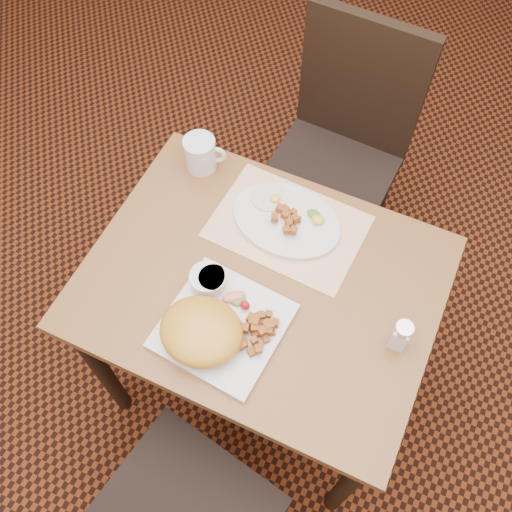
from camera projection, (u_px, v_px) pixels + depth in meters
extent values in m
plane|color=black|center=(260.00, 374.00, 2.12)|extent=(8.00, 8.00, 0.00)
cube|color=brown|center=(261.00, 284.00, 1.48)|extent=(0.90, 0.70, 0.03)
cylinder|color=black|center=(102.00, 370.00, 1.75)|extent=(0.05, 0.05, 0.71)
cylinder|color=black|center=(346.00, 486.00, 1.59)|extent=(0.05, 0.05, 0.71)
cylinder|color=black|center=(193.00, 222.00, 2.03)|extent=(0.05, 0.05, 0.71)
cylinder|color=black|center=(410.00, 308.00, 1.86)|extent=(0.05, 0.05, 0.71)
cylinder|color=black|center=(179.00, 443.00, 1.78)|extent=(0.04, 0.04, 0.42)
cube|color=black|center=(328.00, 177.00, 2.01)|extent=(0.44, 0.44, 0.05)
cylinder|color=black|center=(381.00, 199.00, 2.25)|extent=(0.04, 0.04, 0.42)
cylinder|color=black|center=(346.00, 270.00, 2.09)|extent=(0.04, 0.04, 0.42)
cylinder|color=black|center=(299.00, 166.00, 2.34)|extent=(0.04, 0.04, 0.42)
cylinder|color=black|center=(259.00, 232.00, 2.18)|extent=(0.04, 0.04, 0.42)
cube|color=black|center=(362.00, 83.00, 1.87)|extent=(0.42, 0.06, 0.50)
cube|color=white|center=(288.00, 226.00, 1.55)|extent=(0.41, 0.30, 0.00)
cube|color=silver|center=(223.00, 326.00, 1.39)|extent=(0.30, 0.30, 0.02)
ellipsoid|color=gold|center=(201.00, 331.00, 1.34)|extent=(0.20, 0.18, 0.07)
ellipsoid|color=gold|center=(208.00, 346.00, 1.34)|extent=(0.08, 0.07, 0.03)
ellipsoid|color=gold|center=(186.00, 315.00, 1.39)|extent=(0.08, 0.07, 0.03)
cylinder|color=silver|center=(208.00, 280.00, 1.42)|extent=(0.09, 0.09, 0.05)
cylinder|color=beige|center=(213.00, 277.00, 1.40)|extent=(0.07, 0.07, 0.01)
ellipsoid|color=#387223|center=(238.00, 301.00, 1.41)|extent=(0.05, 0.04, 0.01)
ellipsoid|color=red|center=(245.00, 305.00, 1.40)|extent=(0.03, 0.03, 0.03)
ellipsoid|color=#F28C72|center=(234.00, 297.00, 1.41)|extent=(0.07, 0.06, 0.02)
cylinder|color=white|center=(269.00, 197.00, 1.57)|extent=(0.10, 0.10, 0.01)
ellipsoid|color=yellow|center=(275.00, 198.00, 1.56)|extent=(0.03, 0.03, 0.01)
ellipsoid|color=#387223|center=(314.00, 214.00, 1.54)|extent=(0.04, 0.04, 0.01)
ellipsoid|color=yellow|center=(318.00, 220.00, 1.53)|extent=(0.04, 0.04, 0.02)
cube|color=white|center=(400.00, 337.00, 1.35)|extent=(0.04, 0.04, 0.08)
cylinder|color=silver|center=(404.00, 329.00, 1.30)|extent=(0.04, 0.04, 0.02)
cylinder|color=silver|center=(200.00, 154.00, 1.61)|extent=(0.09, 0.09, 0.10)
torus|color=silver|center=(216.00, 155.00, 1.61)|extent=(0.06, 0.03, 0.06)
cube|color=#AF571C|center=(275.00, 323.00, 1.38)|extent=(0.02, 0.02, 0.02)
cube|color=#AF571C|center=(257.00, 330.00, 1.37)|extent=(0.02, 0.02, 0.02)
cube|color=#AF571C|center=(244.00, 343.00, 1.36)|extent=(0.02, 0.03, 0.01)
cube|color=#AF571C|center=(269.00, 325.00, 1.36)|extent=(0.03, 0.03, 0.02)
cube|color=#AF571C|center=(252.00, 318.00, 1.39)|extent=(0.02, 0.02, 0.02)
cube|color=#AF571C|center=(259.00, 322.00, 1.38)|extent=(0.02, 0.02, 0.02)
cube|color=#AF571C|center=(233.00, 333.00, 1.37)|extent=(0.03, 0.03, 0.01)
cube|color=#AF571C|center=(255.00, 332.00, 1.37)|extent=(0.02, 0.02, 0.02)
cube|color=#AF571C|center=(242.00, 345.00, 1.33)|extent=(0.03, 0.03, 0.02)
cube|color=#AF571C|center=(255.00, 328.00, 1.36)|extent=(0.02, 0.03, 0.02)
cube|color=#AF571C|center=(257.00, 325.00, 1.38)|extent=(0.02, 0.02, 0.01)
cube|color=#AF571C|center=(266.00, 339.00, 1.36)|extent=(0.02, 0.02, 0.02)
cube|color=#AF571C|center=(259.00, 330.00, 1.37)|extent=(0.03, 0.03, 0.02)
cube|color=#AF571C|center=(269.00, 314.00, 1.39)|extent=(0.02, 0.02, 0.02)
cube|color=#AF571C|center=(259.00, 347.00, 1.35)|extent=(0.02, 0.02, 0.02)
cube|color=#AF571C|center=(252.00, 326.00, 1.38)|extent=(0.03, 0.03, 0.02)
cube|color=#AF571C|center=(252.00, 352.00, 1.34)|extent=(0.03, 0.03, 0.02)
cube|color=#AF571C|center=(261.00, 315.00, 1.37)|extent=(0.02, 0.02, 0.01)
cube|color=#AF571C|center=(237.00, 326.00, 1.37)|extent=(0.03, 0.02, 0.02)
cube|color=#AF571C|center=(256.00, 319.00, 1.38)|extent=(0.03, 0.03, 0.02)
cube|color=#AF571C|center=(272.00, 332.00, 1.37)|extent=(0.02, 0.02, 0.01)
cube|color=#AF571C|center=(254.00, 340.00, 1.34)|extent=(0.02, 0.02, 0.02)
cube|color=#AF571C|center=(244.00, 328.00, 1.36)|extent=(0.03, 0.03, 0.02)
cube|color=#AF571C|center=(262.00, 331.00, 1.35)|extent=(0.03, 0.03, 0.02)
cube|color=#AF571C|center=(258.00, 349.00, 1.33)|extent=(0.02, 0.02, 0.02)
cube|color=#AF571C|center=(258.00, 332.00, 1.37)|extent=(0.03, 0.03, 0.02)
cube|color=#AF571C|center=(254.00, 321.00, 1.36)|extent=(0.03, 0.03, 0.02)
cube|color=#AF571C|center=(268.00, 330.00, 1.35)|extent=(0.02, 0.02, 0.02)
cube|color=#AF571C|center=(293.00, 212.00, 1.54)|extent=(0.02, 0.02, 0.01)
cube|color=#AF571C|center=(288.00, 222.00, 1.53)|extent=(0.02, 0.02, 0.01)
cube|color=#AF571C|center=(291.00, 222.00, 1.53)|extent=(0.02, 0.02, 0.02)
cube|color=#AF571C|center=(280.00, 209.00, 1.54)|extent=(0.02, 0.02, 0.02)
cube|color=#AF571C|center=(294.00, 230.00, 1.49)|extent=(0.02, 0.02, 0.02)
cube|color=#AF571C|center=(287.00, 218.00, 1.53)|extent=(0.02, 0.02, 0.01)
cube|color=#AF571C|center=(286.00, 230.00, 1.50)|extent=(0.03, 0.03, 0.02)
cube|color=#AF571C|center=(289.00, 223.00, 1.52)|extent=(0.02, 0.02, 0.01)
cube|color=#AF571C|center=(293.00, 223.00, 1.52)|extent=(0.02, 0.02, 0.01)
cube|color=#AF571C|center=(275.00, 218.00, 1.51)|extent=(0.03, 0.03, 0.02)
cube|color=#AF571C|center=(289.00, 224.00, 1.51)|extent=(0.02, 0.02, 0.01)
cube|color=#AF571C|center=(291.00, 220.00, 1.51)|extent=(0.02, 0.02, 0.01)
cube|color=#AF571C|center=(295.00, 218.00, 1.51)|extent=(0.02, 0.02, 0.02)
cube|color=#AF571C|center=(286.00, 215.00, 1.53)|extent=(0.02, 0.03, 0.02)
cube|color=#AF571C|center=(285.00, 210.00, 1.54)|extent=(0.03, 0.03, 0.02)
cube|color=#AF571C|center=(298.00, 220.00, 1.53)|extent=(0.02, 0.02, 0.01)
cube|color=#AF571C|center=(288.00, 223.00, 1.52)|extent=(0.02, 0.02, 0.01)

